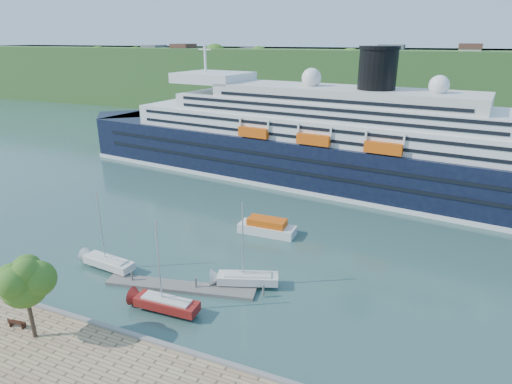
{
  "coord_description": "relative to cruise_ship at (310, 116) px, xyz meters",
  "views": [
    {
      "loc": [
        27.55,
        -26.77,
        27.82
      ],
      "look_at": [
        3.77,
        30.0,
        5.61
      ],
      "focal_mm": 30.0,
      "sensor_mm": 36.0,
      "label": 1
    }
  ],
  "objects": [
    {
      "name": "quay_coping",
      "position": [
        -4.77,
        -55.32,
        -12.18
      ],
      "size": [
        220.0,
        0.5,
        0.3
      ],
      "primitive_type": "cube",
      "color": "slate",
      "rests_on": "promenade"
    },
    {
      "name": "sailboat_white_far",
      "position": [
        4.88,
        -41.65,
        -8.22
      ],
      "size": [
        8.2,
        4.75,
        10.23
      ],
      "primitive_type": null,
      "rotation": [
        0.0,
        0.0,
        0.34
      ],
      "color": "silver",
      "rests_on": "ground"
    },
    {
      "name": "sailboat_white_near",
      "position": [
        -12.95,
        -44.95,
        -8.29
      ],
      "size": [
        7.99,
        2.91,
        10.1
      ],
      "primitive_type": null,
      "rotation": [
        0.0,
        0.0,
        -0.1
      ],
      "color": "silver",
      "rests_on": "ground"
    },
    {
      "name": "promenade_tree",
      "position": [
        -9.7,
        -58.97,
        -7.76
      ],
      "size": [
        5.52,
        5.52,
        9.15
      ],
      "primitive_type": null,
      "color": "#37681B",
      "rests_on": "promenade"
    },
    {
      "name": "cruise_ship",
      "position": [
        0.0,
        0.0,
        0.0
      ],
      "size": [
        119.98,
        32.11,
        26.67
      ],
      "primitive_type": null,
      "rotation": [
        0.0,
        0.0,
        -0.13
      ],
      "color": "black",
      "rests_on": "ground"
    },
    {
      "name": "sailboat_red",
      "position": [
        -1.07,
        -49.69,
        -8.23
      ],
      "size": [
        7.98,
        2.52,
        10.2
      ],
      "primitive_type": null,
      "rotation": [
        0.0,
        0.0,
        0.04
      ],
      "color": "maroon",
      "rests_on": "ground"
    },
    {
      "name": "park_bench",
      "position": [
        -12.45,
        -58.58,
        -11.78
      ],
      "size": [
        1.8,
        0.93,
        1.11
      ],
      "primitive_type": null,
      "rotation": [
        0.0,
        0.0,
        0.13
      ],
      "color": "#421E12",
      "rests_on": "promenade"
    },
    {
      "name": "far_hillside",
      "position": [
        -4.77,
        89.88,
        -1.33
      ],
      "size": [
        400.0,
        50.0,
        24.0
      ],
      "primitive_type": "cube",
      "color": "#335723",
      "rests_on": "ground"
    },
    {
      "name": "tender_launch",
      "position": [
        1.65,
        -27.17,
        -12.13
      ],
      "size": [
        8.72,
        3.09,
        2.4
      ],
      "primitive_type": null,
      "rotation": [
        0.0,
        0.0,
        0.01
      ],
      "color": "#DC520C",
      "rests_on": "ground"
    },
    {
      "name": "floating_pontoon",
      "position": [
        -2.36,
        -45.14,
        -13.13
      ],
      "size": [
        18.09,
        5.86,
        0.4
      ],
      "primitive_type": null,
      "rotation": [
        0.0,
        0.0,
        0.21
      ],
      "color": "slate",
      "rests_on": "ground"
    },
    {
      "name": "ground",
      "position": [
        -4.77,
        -55.12,
        -13.33
      ],
      "size": [
        400.0,
        400.0,
        0.0
      ],
      "primitive_type": "plane",
      "color": "#2D5148",
      "rests_on": "ground"
    }
  ]
}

